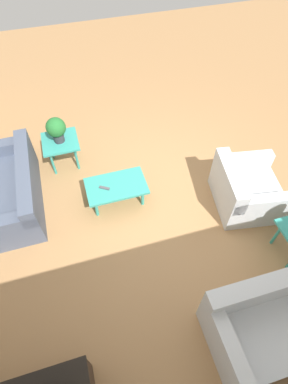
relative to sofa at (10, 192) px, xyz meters
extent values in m
plane|color=#A87A4C|center=(-2.26, 0.57, -0.28)|extent=(14.00, 14.00, 0.00)
cube|color=#4C566B|center=(0.05, 0.00, -0.08)|extent=(0.96, 1.74, 0.41)
cube|color=#4C566B|center=(-0.33, 0.00, 0.29)|extent=(0.21, 1.73, 0.33)
cube|color=#4C566B|center=(0.05, -0.76, 0.23)|extent=(0.96, 0.21, 0.21)
cube|color=#4C566B|center=(0.04, 0.76, 0.23)|extent=(0.96, 0.21, 0.21)
cube|color=silver|center=(-3.53, 1.02, -0.08)|extent=(1.07, 1.13, 0.40)
cube|color=silver|center=(-3.18, 0.96, 0.30)|extent=(0.36, 1.01, 0.37)
cube|color=silver|center=(-3.46, 1.43, 0.24)|extent=(0.93, 0.31, 0.24)
cube|color=silver|center=(-3.60, 0.61, 0.24)|extent=(0.93, 0.31, 0.24)
cube|color=silver|center=(-2.81, 2.89, -0.08)|extent=(1.39, 0.93, 0.40)
cube|color=silver|center=(-2.81, 2.53, 0.30)|extent=(1.39, 0.21, 0.37)
cube|color=silver|center=(-2.19, 2.88, 0.24)|extent=(0.17, 0.92, 0.24)
cube|color=teal|center=(-1.59, 0.42, 0.08)|extent=(0.92, 0.56, 0.04)
cylinder|color=teal|center=(-1.96, 0.24, -0.11)|extent=(0.05, 0.05, 0.34)
cylinder|color=teal|center=(-1.23, 0.24, -0.11)|extent=(0.05, 0.05, 0.34)
cylinder|color=teal|center=(-1.96, 0.60, -0.11)|extent=(0.05, 0.05, 0.34)
cylinder|color=teal|center=(-1.23, 0.60, -0.11)|extent=(0.05, 0.05, 0.34)
cube|color=teal|center=(-0.90, -0.65, 0.23)|extent=(0.59, 0.59, 0.04)
cylinder|color=teal|center=(-1.10, -0.85, -0.03)|extent=(0.04, 0.04, 0.49)
cylinder|color=teal|center=(-0.70, -0.85, -0.03)|extent=(0.04, 0.04, 0.49)
cylinder|color=teal|center=(-1.10, -0.45, -0.03)|extent=(0.04, 0.04, 0.49)
cylinder|color=teal|center=(-0.70, -0.45, -0.03)|extent=(0.04, 0.04, 0.49)
cylinder|color=teal|center=(-3.56, 1.81, -0.03)|extent=(0.04, 0.04, 0.49)
cylinder|color=#333338|center=(-0.90, -0.65, 0.32)|extent=(0.17, 0.17, 0.15)
sphere|color=#236B2D|center=(-0.90, -0.65, 0.53)|extent=(0.31, 0.31, 0.31)
cube|color=#4C4C51|center=(-1.41, 0.43, 0.11)|extent=(0.16, 0.12, 0.02)
camera|label=1|loc=(-1.18, 3.32, 3.61)|focal=28.00mm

